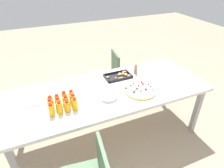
% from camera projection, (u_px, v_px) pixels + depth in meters
% --- Properties ---
extents(ground_plane, '(12.00, 12.00, 0.00)m').
position_uv_depth(ground_plane, '(109.00, 134.00, 2.68)').
color(ground_plane, tan).
extents(party_table, '(2.37, 0.93, 0.75)m').
position_uv_depth(party_table, '(109.00, 94.00, 2.31)').
color(party_table, white).
rests_on(party_table, ground_plane).
extents(chair_far_right, '(0.45, 0.45, 0.83)m').
position_uv_depth(chair_far_right, '(122.00, 71.00, 3.21)').
color(chair_far_right, '#4C6B4C').
rests_on(chair_far_right, ground_plane).
extents(juice_bottle_0, '(0.06, 0.06, 0.14)m').
position_uv_depth(juice_bottle_0, '(52.00, 110.00, 1.86)').
color(juice_bottle_0, '#FAAC14').
rests_on(juice_bottle_0, party_table).
extents(juice_bottle_1, '(0.05, 0.05, 0.15)m').
position_uv_depth(juice_bottle_1, '(60.00, 108.00, 1.88)').
color(juice_bottle_1, '#FAAE14').
rests_on(juice_bottle_1, party_table).
extents(juice_bottle_2, '(0.06, 0.06, 0.13)m').
position_uv_depth(juice_bottle_2, '(67.00, 106.00, 1.91)').
color(juice_bottle_2, '#F9AD14').
rests_on(juice_bottle_2, party_table).
extents(juice_bottle_3, '(0.06, 0.06, 0.15)m').
position_uv_depth(juice_bottle_3, '(75.00, 104.00, 1.93)').
color(juice_bottle_3, '#FAAD14').
rests_on(juice_bottle_3, party_table).
extents(juice_bottle_4, '(0.06, 0.06, 0.15)m').
position_uv_depth(juice_bottle_4, '(51.00, 105.00, 1.92)').
color(juice_bottle_4, '#F9AC14').
rests_on(juice_bottle_4, party_table).
extents(juice_bottle_5, '(0.06, 0.06, 0.14)m').
position_uv_depth(juice_bottle_5, '(58.00, 103.00, 1.95)').
color(juice_bottle_5, '#F9AD14').
rests_on(juice_bottle_5, party_table).
extents(juice_bottle_6, '(0.06, 0.06, 0.15)m').
position_uv_depth(juice_bottle_6, '(66.00, 102.00, 1.96)').
color(juice_bottle_6, '#F9AC14').
rests_on(juice_bottle_6, party_table).
extents(juice_bottle_7, '(0.06, 0.06, 0.14)m').
position_uv_depth(juice_bottle_7, '(73.00, 100.00, 1.99)').
color(juice_bottle_7, '#F9AD14').
rests_on(juice_bottle_7, party_table).
extents(juice_bottle_8, '(0.06, 0.06, 0.13)m').
position_uv_depth(juice_bottle_8, '(51.00, 102.00, 1.98)').
color(juice_bottle_8, '#FAAC14').
rests_on(juice_bottle_8, party_table).
extents(juice_bottle_9, '(0.05, 0.05, 0.13)m').
position_uv_depth(juice_bottle_9, '(57.00, 100.00, 2.00)').
color(juice_bottle_9, '#F9AD14').
rests_on(juice_bottle_9, party_table).
extents(juice_bottle_10, '(0.05, 0.05, 0.15)m').
position_uv_depth(juice_bottle_10, '(65.00, 98.00, 2.02)').
color(juice_bottle_10, '#F9AC14').
rests_on(juice_bottle_10, party_table).
extents(juice_bottle_11, '(0.06, 0.06, 0.14)m').
position_uv_depth(juice_bottle_11, '(72.00, 96.00, 2.05)').
color(juice_bottle_11, '#FAAE14').
rests_on(juice_bottle_11, party_table).
extents(fruit_pizza, '(0.38, 0.38, 0.05)m').
position_uv_depth(fruit_pizza, '(140.00, 90.00, 2.25)').
color(fruit_pizza, tan).
rests_on(fruit_pizza, party_table).
extents(snack_tray, '(0.35, 0.21, 0.04)m').
position_uv_depth(snack_tray, '(119.00, 76.00, 2.53)').
color(snack_tray, black).
rests_on(snack_tray, party_table).
extents(plate_stack, '(0.21, 0.21, 0.04)m').
position_uv_depth(plate_stack, '(108.00, 96.00, 2.13)').
color(plate_stack, silver).
rests_on(plate_stack, party_table).
extents(napkin_stack, '(0.15, 0.15, 0.02)m').
position_uv_depth(napkin_stack, '(35.00, 102.00, 2.06)').
color(napkin_stack, white).
rests_on(napkin_stack, party_table).
extents(cardboard_tube, '(0.04, 0.04, 0.14)m').
position_uv_depth(cardboard_tube, '(136.00, 69.00, 2.57)').
color(cardboard_tube, '#9E7A56').
rests_on(cardboard_tube, party_table).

